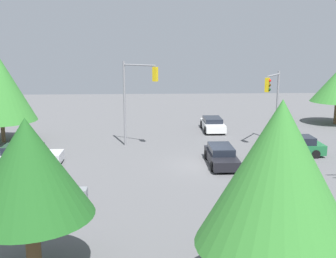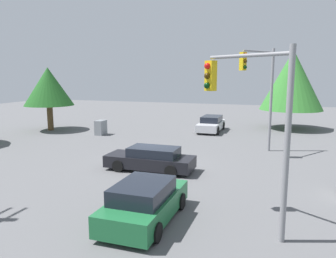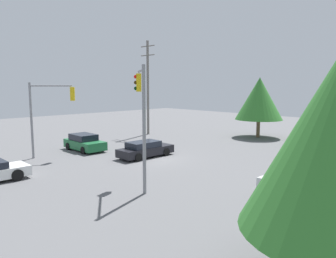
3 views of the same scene
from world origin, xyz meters
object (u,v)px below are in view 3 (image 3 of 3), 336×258
sedan_silver (309,187)px  sedan_green (84,143)px  sedan_dark (145,149)px  traffic_signal_main (141,106)px  electrical_cabinet (293,151)px  traffic_signal_cross (49,107)px

sedan_silver → sedan_green: size_ratio=1.10×
sedan_dark → traffic_signal_main: (5.76, -5.09, 3.86)m
sedan_silver → traffic_signal_main: bearing=121.7°
sedan_dark → electrical_cabinet: (8.32, 7.85, -0.00)m
sedan_dark → traffic_signal_cross: traffic_signal_cross is taller
sedan_green → electrical_cabinet: 17.16m
sedan_silver → electrical_cabinet: bearing=29.3°
sedan_green → electrical_cabinet: (14.02, 9.90, -0.06)m
sedan_dark → traffic_signal_cross: (-4.99, -5.40, 3.35)m
traffic_signal_cross → sedan_dark: bearing=-10.2°
sedan_silver → traffic_signal_cross: size_ratio=0.79×
electrical_cabinet → sedan_silver: bearing=-60.7°
traffic_signal_cross → electrical_cabinet: bearing=-12.6°
traffic_signal_main → electrical_cabinet: bearing=-67.0°
sedan_green → electrical_cabinet: size_ratio=3.42×
sedan_green → electrical_cabinet: bearing=125.2°
sedan_green → traffic_signal_cross: (0.71, -3.35, 3.29)m
traffic_signal_cross → electrical_cabinet: size_ratio=4.78×
sedan_dark → sedan_silver: bearing=-2.5°
sedan_green → traffic_signal_main: 12.45m
sedan_dark → traffic_signal_cross: size_ratio=0.80×
sedan_dark → electrical_cabinet: bearing=43.3°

